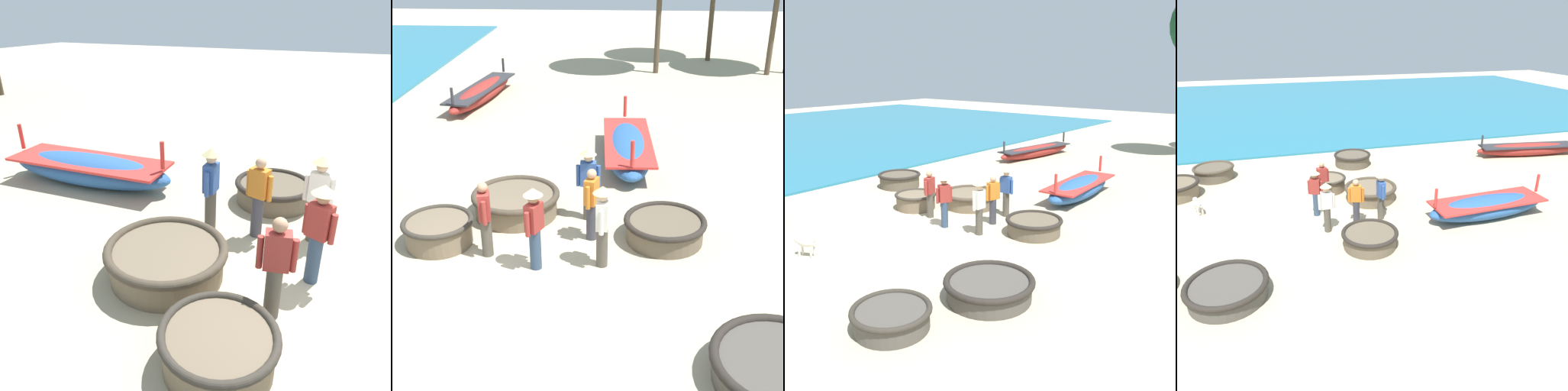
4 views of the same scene
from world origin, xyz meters
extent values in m
plane|color=#BCAD8C|center=(0.00, 0.00, 0.00)|extent=(80.00, 80.00, 0.00)
cylinder|color=brown|center=(-0.16, 2.64, 0.25)|extent=(1.83, 1.83, 0.49)
torus|color=#42382B|center=(-0.16, 2.64, 0.49)|extent=(1.98, 1.98, 0.15)
cylinder|color=brown|center=(3.11, 1.68, 0.22)|extent=(1.58, 1.58, 0.45)
torus|color=#28231E|center=(3.11, 1.68, 0.45)|extent=(1.71, 1.71, 0.13)
cylinder|color=brown|center=(-1.50, 1.26, 0.25)|extent=(1.34, 1.34, 0.51)
torus|color=#332D26|center=(-1.50, 1.26, 0.51)|extent=(1.45, 1.45, 0.11)
ellipsoid|color=#285693|center=(2.36, 6.07, 0.36)|extent=(1.44, 4.39, 0.71)
cube|color=red|center=(2.36, 6.07, 0.58)|extent=(1.48, 4.05, 0.06)
cylinder|color=red|center=(2.28, 8.07, 0.98)|extent=(0.10, 0.10, 0.64)
cylinder|color=red|center=(2.45, 4.08, 0.98)|extent=(0.10, 0.10, 0.64)
cylinder|color=#4C473D|center=(-0.41, 0.88, 0.41)|extent=(0.22, 0.22, 0.82)
cube|color=maroon|center=(-0.41, 0.88, 1.09)|extent=(0.29, 0.38, 0.54)
sphere|color=#A37556|center=(-0.41, 0.88, 1.47)|extent=(0.20, 0.20, 0.20)
cylinder|color=maroon|center=(-0.36, 0.66, 1.04)|extent=(0.09, 0.09, 0.48)
cylinder|color=maroon|center=(-0.46, 1.09, 1.04)|extent=(0.09, 0.09, 0.48)
cylinder|color=#4C473D|center=(1.48, 2.53, 0.41)|extent=(0.22, 0.22, 0.82)
cube|color=#33569E|center=(1.48, 2.53, 1.09)|extent=(0.34, 0.22, 0.54)
sphere|color=#DBB28E|center=(1.48, 2.53, 1.47)|extent=(0.20, 0.20, 0.20)
cylinder|color=#33569E|center=(1.26, 2.53, 1.04)|extent=(0.09, 0.09, 0.48)
cylinder|color=#33569E|center=(1.70, 2.54, 1.04)|extent=(0.09, 0.09, 0.48)
cone|color=#D1BC84|center=(1.48, 2.53, 1.60)|extent=(0.36, 0.36, 0.14)
cylinder|color=#2D425B|center=(0.61, 0.47, 0.41)|extent=(0.22, 0.22, 0.82)
cube|color=maroon|center=(0.61, 0.47, 1.09)|extent=(0.34, 0.40, 0.54)
sphere|color=#A37556|center=(0.61, 0.47, 1.47)|extent=(0.20, 0.20, 0.20)
cylinder|color=maroon|center=(0.52, 0.27, 1.04)|extent=(0.09, 0.09, 0.48)
cylinder|color=maroon|center=(0.70, 0.67, 1.04)|extent=(0.09, 0.09, 0.48)
cone|color=#D1BC84|center=(0.61, 0.47, 1.60)|extent=(0.36, 0.36, 0.14)
cylinder|color=#383842|center=(1.60, 1.65, 0.41)|extent=(0.22, 0.22, 0.82)
cube|color=orange|center=(1.60, 1.65, 1.09)|extent=(0.31, 0.39, 0.54)
sphere|color=tan|center=(1.60, 1.65, 1.47)|extent=(0.20, 0.20, 0.20)
cylinder|color=orange|center=(1.54, 1.44, 1.04)|extent=(0.09, 0.09, 0.48)
cylinder|color=orange|center=(1.66, 1.86, 1.04)|extent=(0.09, 0.09, 0.48)
cylinder|color=#4C473D|center=(1.85, 0.64, 0.41)|extent=(0.22, 0.22, 0.82)
cube|color=silver|center=(1.85, 0.64, 1.09)|extent=(0.23, 0.35, 0.54)
sphere|color=#DBB28E|center=(1.85, 0.64, 1.47)|extent=(0.20, 0.20, 0.20)
cylinder|color=silver|center=(1.84, 0.42, 1.04)|extent=(0.09, 0.09, 0.48)
cylinder|color=silver|center=(1.86, 0.86, 1.04)|extent=(0.09, 0.09, 0.48)
cone|color=#D1BC84|center=(1.85, 0.64, 1.60)|extent=(0.36, 0.36, 0.14)
camera|label=1|loc=(-4.60, 0.21, 3.87)|focal=35.00mm
camera|label=2|loc=(2.13, -8.21, 5.72)|focal=50.00mm
camera|label=3|loc=(9.84, -9.34, 4.87)|focal=42.00mm
camera|label=4|loc=(12.56, -1.04, 5.99)|focal=35.00mm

